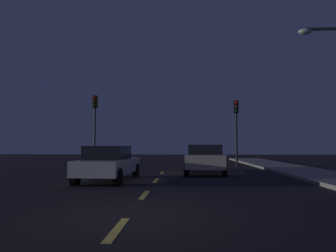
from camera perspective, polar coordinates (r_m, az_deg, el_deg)
The scene contains 10 objects.
ground_plane at distance 13.73m, azimuth -2.00°, elevation -9.61°, with size 80.00×80.00×0.00m, color black.
sidewalk_curb_right at distance 15.08m, azimuth 28.06°, elevation -8.36°, with size 3.00×40.00×0.15m, color gray.
lane_stripe_nearest at distance 5.70m, azimuth -9.22°, elevation -18.01°, with size 0.16×1.60×0.01m, color #EACC4C.
lane_stripe_second at distance 9.38m, azimuth -4.29°, elevation -12.35°, with size 0.16×1.60×0.01m, color #EACC4C.
lane_stripe_third at distance 13.13m, azimuth -2.22°, elevation -9.86°, with size 0.16×1.60×0.01m, color #EACC4C.
lane_stripe_fourth at distance 16.90m, azimuth -1.09°, elevation -8.48°, with size 0.16×1.60×0.01m, color #EACC4C.
traffic_signal_left at distance 22.86m, azimuth -13.16°, elevation 1.67°, with size 0.32×0.38×5.02m.
traffic_signal_right at distance 22.27m, azimuth 12.32°, elevation 1.09°, with size 0.32×0.38×4.60m.
car_stopped_ahead at distance 16.54m, azimuth 6.78°, elevation -5.91°, with size 2.25×4.30×1.49m.
car_adjacent_lane at distance 13.05m, azimuth -10.72°, elevation -6.64°, with size 2.00×4.31×1.43m.
Camera 1 is at (1.13, -6.61, 1.42)m, focal length 33.53 mm.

